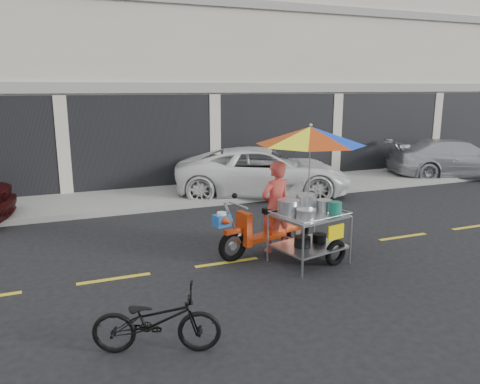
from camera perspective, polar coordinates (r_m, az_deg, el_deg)
name	(u,v)px	position (r m, az deg, el deg)	size (l,w,h in m)	color
ground	(322,249)	(9.43, 9.93, -6.83)	(90.00, 90.00, 0.00)	black
sidewalk	(226,190)	(14.20, -1.74, 0.29)	(45.00, 3.00, 0.15)	gray
shophouse_block	(247,59)	(19.66, 0.87, 15.93)	(36.00, 8.11, 10.40)	beige
centerline	(322,249)	(9.43, 9.93, -6.81)	(42.00, 0.10, 0.01)	gold
white_pickup	(263,172)	(13.68, 2.85, 2.49)	(2.33, 5.06, 1.41)	white
silver_pickup	(455,159)	(18.03, 24.77, 3.70)	(1.87, 4.61, 1.34)	#B1B2B9
near_bicycle	(157,321)	(5.85, -10.14, -15.18)	(0.54, 1.53, 0.81)	black
food_vendor_rig	(296,175)	(8.49, 6.88, 2.10)	(2.81, 2.30, 2.51)	black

